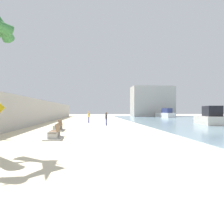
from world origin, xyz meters
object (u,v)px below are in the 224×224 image
at_px(bench_near, 55,135).
at_px(person_standing, 106,118).
at_px(boat_mid_bay, 165,114).
at_px(boat_distant, 210,118).
at_px(person_walking, 89,116).
at_px(bench_far, 58,128).

bearing_deg(bench_near, person_standing, 68.39).
bearing_deg(person_standing, boat_mid_bay, 56.60).
bearing_deg(boat_mid_bay, bench_near, -120.31).
xyz_separation_m(person_standing, boat_distant, (13.34, 0.50, -0.04)).
relative_size(person_standing, boat_distant, 0.23).
distance_m(bench_near, boat_mid_bay, 42.01).
distance_m(person_walking, boat_mid_bay, 28.40).
xyz_separation_m(person_walking, person_standing, (2.15, -5.11, -0.08)).
bearing_deg(bench_far, bench_near, -82.85).
relative_size(bench_near, boat_distant, 0.31).
relative_size(bench_far, boat_distant, 0.30).
relative_size(person_walking, person_standing, 1.08).
height_order(bench_near, boat_mid_bay, boat_mid_bay).
height_order(person_walking, boat_mid_bay, boat_mid_bay).
distance_m(person_standing, boat_mid_bay, 31.10).
bearing_deg(boat_mid_bay, person_walking, -132.73).
bearing_deg(person_walking, boat_distant, -16.58).
distance_m(person_standing, boat_distant, 13.35).
xyz_separation_m(bench_far, boat_mid_bay, (21.83, 31.21, 0.64)).
distance_m(bench_near, boat_distant, 20.50).
height_order(boat_distant, boat_mid_bay, boat_distant).
xyz_separation_m(boat_distant, boat_mid_bay, (3.78, 25.47, -0.01)).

